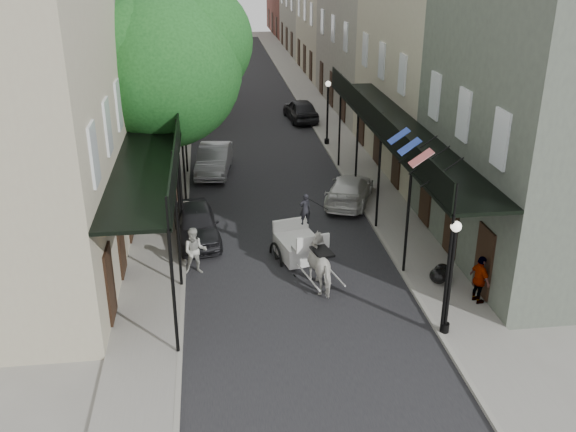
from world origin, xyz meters
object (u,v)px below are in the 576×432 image
object	(u,v)px
car_right_near	(350,190)
car_right_far	(301,110)
pedestrian_sidewalk_right	(480,280)
car_left_far	(196,87)
lamppost_right_far	(328,112)
horse	(323,264)
pedestrian_walking	(195,251)
carriage	(295,228)
lamppost_right_near	(450,276)
pedestrian_sidewalk_left	(185,128)
lamppost_left	(179,192)
car_left_mid	(214,159)
car_left_near	(196,224)
tree_far	(181,33)
tree_near	(172,60)

from	to	relation	value
car_right_near	car_right_far	world-z (taller)	car_right_far
pedestrian_sidewalk_right	car_left_far	distance (m)	33.90
lamppost_right_far	car_left_far	size ratio (longest dim) A/B	0.67
horse	pedestrian_sidewalk_right	bearing A→B (deg)	145.47
pedestrian_walking	car_right_far	world-z (taller)	pedestrian_walking
carriage	car_left_far	size ratio (longest dim) A/B	0.52
lamppost_right_near	pedestrian_sidewalk_right	size ratio (longest dim) A/B	2.21
pedestrian_sidewalk_left	car_right_near	bearing A→B (deg)	95.01
lamppost_left	pedestrian_walking	distance (m)	3.27
car_left_mid	pedestrian_sidewalk_left	bearing A→B (deg)	113.73
pedestrian_sidewalk_left	car_left_near	size ratio (longest dim) A/B	0.38
lamppost_right_near	car_left_mid	size ratio (longest dim) A/B	0.84
pedestrian_sidewalk_left	car_right_near	xyz separation A→B (m)	(7.71, -10.51, -0.28)
lamppost_right_near	pedestrian_walking	size ratio (longest dim) A/B	2.08
lamppost_right_far	car_left_near	xyz separation A→B (m)	(-7.57, -12.13, -1.33)
car_left_mid	pedestrian_sidewalk_right	bearing A→B (deg)	-52.10
car_right_near	lamppost_left	bearing A→B (deg)	43.78
car_left_far	car_right_near	size ratio (longest dim) A/B	1.27
tree_far	car_right_near	distance (m)	17.78
tree_far	car_left_far	size ratio (longest dim) A/B	1.56
car_right_far	car_right_near	bearing A→B (deg)	85.48
horse	car_right_far	xyz separation A→B (m)	(2.48, 22.45, -0.12)
tree_far	car_left_far	bearing A→B (deg)	85.37
tree_near	pedestrian_walking	world-z (taller)	tree_near
lamppost_left	car_right_far	bearing A→B (deg)	67.30
lamppost_right_far	pedestrian_walking	world-z (taller)	lamppost_right_far
lamppost_right_far	car_right_near	world-z (taller)	lamppost_right_far
tree_near	carriage	bearing A→B (deg)	-53.58
horse	pedestrian_sidewalk_left	world-z (taller)	horse
carriage	pedestrian_sidewalk_left	bearing A→B (deg)	92.89
car_left_mid	car_right_near	world-z (taller)	car_left_mid
carriage	pedestrian_walking	size ratio (longest dim) A/B	1.62
tree_near	tree_far	bearing A→B (deg)	90.19
tree_far	car_right_near	bearing A→B (deg)	-62.84
lamppost_right_far	car_right_near	bearing A→B (deg)	-93.75
tree_near	car_left_mid	bearing A→B (deg)	67.32
car_right_far	car_left_mid	bearing A→B (deg)	53.87
pedestrian_sidewalk_left	car_right_far	distance (m)	8.76
car_right_far	horse	bearing A→B (deg)	78.73
tree_near	car_left_far	size ratio (longest dim) A/B	1.74
lamppost_right_far	pedestrian_walking	bearing A→B (deg)	-116.87
lamppost_left	lamppost_right_far	xyz separation A→B (m)	(8.20, 12.00, 0.00)
lamppost_left	horse	bearing A→B (deg)	-42.09
pedestrian_walking	pedestrian_sidewalk_right	xyz separation A→B (m)	(9.30, -3.43, 0.07)
lamppost_right_far	carriage	size ratio (longest dim) A/B	1.29
lamppost_right_near	car_left_mid	xyz separation A→B (m)	(-6.70, 16.00, -1.32)
lamppost_left	pedestrian_walking	xyz separation A→B (m)	(0.60, -3.00, -1.16)
lamppost_right_far	car_right_near	distance (m)	9.08
lamppost_left	car_left_near	distance (m)	1.48
tree_near	car_left_mid	xyz separation A→B (m)	(1.60, 3.82, -5.76)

